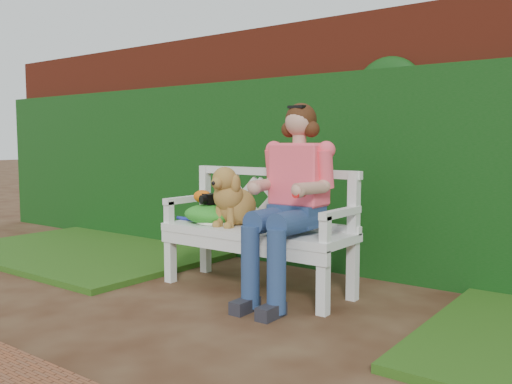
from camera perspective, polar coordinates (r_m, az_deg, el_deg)
The scene contains 11 objects.
ground at distance 3.48m, azimuth -4.43°, elevation -13.57°, with size 60.00×60.00×0.00m, color #34190D.
brick_wall at distance 4.88m, azimuth 10.37°, elevation 4.95°, with size 10.00×0.30×2.20m, color maroon.
ivy_hedge at distance 4.69m, azimuth 9.12°, elevation 1.91°, with size 10.00×0.18×1.70m, color #173E14.
grass_left at distance 5.78m, azimuth -16.63°, elevation -5.85°, with size 2.60×2.00×0.05m, color #18430E.
garden_bench at distance 4.12m, azimuth 0.00°, elevation -7.09°, with size 1.58×0.60×0.48m, color white, non-canonical shape.
seated_woman at distance 3.82m, azimuth 4.15°, elevation -1.32°, with size 0.58×0.77×1.37m, color #FF3C68, non-canonical shape.
dog at distance 4.17m, azimuth -2.34°, elevation -0.37°, with size 0.31×0.42×0.46m, color #A55923, non-canonical shape.
tennis_racket at distance 4.30m, azimuth -4.70°, elevation -3.13°, with size 0.59×0.25×0.03m, color white, non-canonical shape.
green_bag at distance 4.30m, azimuth -4.86°, elevation -2.28°, with size 0.45×0.35×0.15m, color green, non-canonical shape.
camera_item at distance 4.29m, azimuth -4.92°, elevation -0.72°, with size 0.12×0.09×0.08m, color black.
baseball_glove at distance 4.37m, azimuth -5.65°, elevation -0.47°, with size 0.16×0.12×0.10m, color #D35B0C.
Camera 1 is at (2.17, -2.47, 1.13)m, focal length 38.00 mm.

